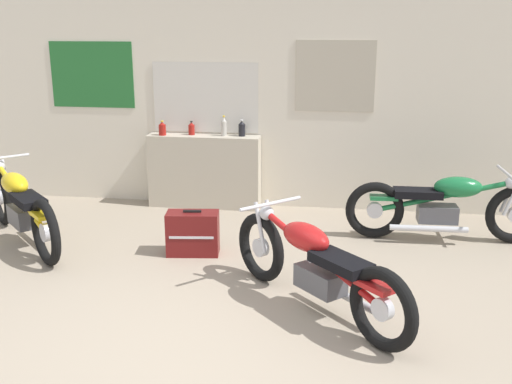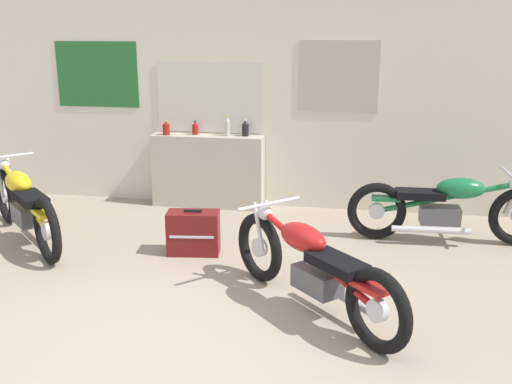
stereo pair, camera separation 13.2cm
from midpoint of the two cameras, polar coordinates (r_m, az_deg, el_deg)
ground_plane at (r=4.35m, az=-5.73°, el=-15.66°), size 24.00×24.00×0.00m
wall_back at (r=7.42m, az=1.59°, el=9.21°), size 10.00×0.07×2.80m
sill_counter at (r=7.55m, az=-4.09°, el=2.00°), size 1.40×0.28×0.91m
bottle_leftmost at (r=7.54m, az=-8.05°, el=6.02°), size 0.09×0.09×0.18m
bottle_left_center at (r=7.52m, az=-5.30°, el=6.05°), size 0.08×0.08×0.17m
bottle_center at (r=7.41m, az=-2.23°, el=6.24°), size 0.07×0.07×0.25m
bottle_right_center at (r=7.38m, az=-0.51°, el=6.05°), size 0.08×0.08×0.21m
motorcycle_green at (r=6.64m, az=18.31°, el=-1.38°), size 2.09×0.64×0.78m
motorcycle_yellow at (r=6.77m, az=-20.70°, el=-1.09°), size 1.63×1.58×0.83m
motorcycle_red at (r=4.84m, az=6.14°, el=-7.05°), size 1.52×1.58×0.78m
hard_case_darkred at (r=6.07m, az=-5.36°, el=-3.88°), size 0.55×0.32×0.46m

